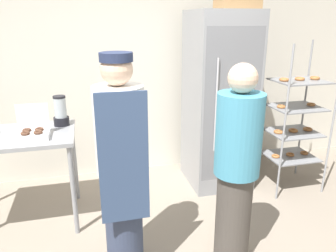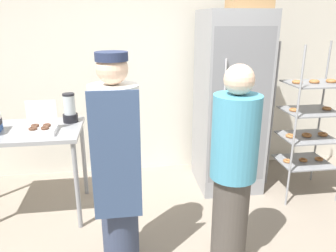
# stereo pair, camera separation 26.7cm
# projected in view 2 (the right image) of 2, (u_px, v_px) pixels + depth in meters

# --- Properties ---
(back_wall) EXTENTS (6.40, 0.12, 2.74)m
(back_wall) POSITION_uv_depth(u_px,v_px,m) (144.00, 63.00, 3.97)
(back_wall) COLOR silver
(back_wall) RESTS_ON ground_plane
(refrigerator) EXTENTS (0.68, 0.74, 1.97)m
(refrigerator) POSITION_uv_depth(u_px,v_px,m) (230.00, 103.00, 3.65)
(refrigerator) COLOR gray
(refrigerator) RESTS_ON ground_plane
(baking_rack) EXTENTS (0.60, 0.52, 1.66)m
(baking_rack) POSITION_uv_depth(u_px,v_px,m) (308.00, 123.00, 3.49)
(baking_rack) COLOR #93969B
(baking_rack) RESTS_ON ground_plane
(prep_counter) EXTENTS (1.10, 0.71, 0.89)m
(prep_counter) POSITION_uv_depth(u_px,v_px,m) (22.00, 140.00, 3.09)
(prep_counter) COLOR gray
(prep_counter) RESTS_ON ground_plane
(donut_box) EXTENTS (0.27, 0.24, 0.28)m
(donut_box) POSITION_uv_depth(u_px,v_px,m) (40.00, 128.00, 2.96)
(donut_box) COLOR white
(donut_box) RESTS_ON prep_counter
(blender_pitcher) EXTENTS (0.15, 0.15, 0.29)m
(blender_pitcher) POSITION_uv_depth(u_px,v_px,m) (70.00, 109.00, 3.24)
(blender_pitcher) COLOR black
(blender_pitcher) RESTS_ON prep_counter
(person_baker) EXTENTS (0.35, 0.37, 1.67)m
(person_baker) POSITION_uv_depth(u_px,v_px,m) (117.00, 163.00, 2.41)
(person_baker) COLOR #333D56
(person_baker) RESTS_ON ground_plane
(person_customer) EXTENTS (0.34, 0.34, 1.60)m
(person_customer) POSITION_uv_depth(u_px,v_px,m) (233.00, 171.00, 2.40)
(person_customer) COLOR #47423D
(person_customer) RESTS_ON ground_plane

